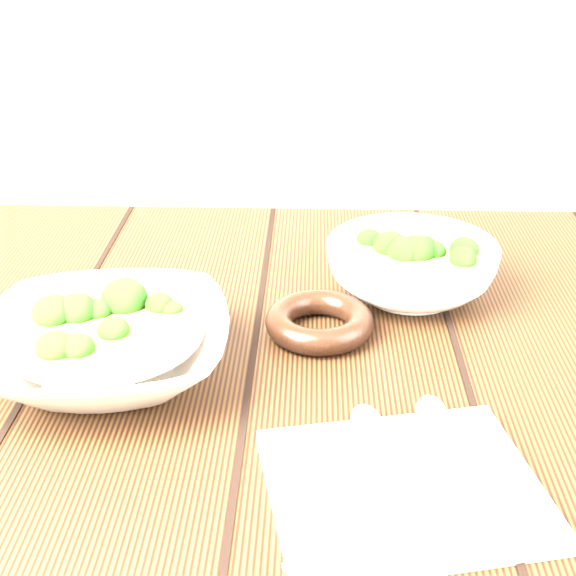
% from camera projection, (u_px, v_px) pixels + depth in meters
% --- Properties ---
extents(table, '(1.20, 0.80, 0.75)m').
position_uv_depth(table, '(274.00, 459.00, 0.82)').
color(table, black).
rests_on(table, ground).
extents(soup_bowl_front, '(0.25, 0.25, 0.07)m').
position_uv_depth(soup_bowl_front, '(106.00, 345.00, 0.74)').
color(soup_bowl_front, silver).
rests_on(soup_bowl_front, table).
extents(soup_bowl_back, '(0.25, 0.25, 0.07)m').
position_uv_depth(soup_bowl_back, '(411.00, 267.00, 0.88)').
color(soup_bowl_back, silver).
rests_on(soup_bowl_back, table).
extents(trivet, '(0.14, 0.14, 0.03)m').
position_uv_depth(trivet, '(319.00, 322.00, 0.81)').
color(trivet, black).
rests_on(trivet, table).
extents(napkin, '(0.23, 0.20, 0.01)m').
position_uv_depth(napkin, '(404.00, 488.00, 0.60)').
color(napkin, beige).
rests_on(napkin, table).
extents(spoon_left, '(0.04, 0.17, 0.01)m').
position_uv_depth(spoon_left, '(374.00, 445.00, 0.63)').
color(spoon_left, '#ABA796').
rests_on(spoon_left, napkin).
extents(spoon_right, '(0.03, 0.17, 0.01)m').
position_uv_depth(spoon_right, '(433.00, 435.00, 0.64)').
color(spoon_right, '#ABA796').
rests_on(spoon_right, napkin).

